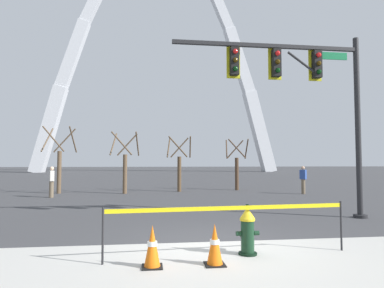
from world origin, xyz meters
TOP-DOWN VIEW (x-y plane):
  - ground_plane at (0.00, 0.00)m, footprint 240.00×240.00m
  - fire_hydrant at (0.52, -0.89)m, footprint 0.46×0.48m
  - caution_tape_barrier at (0.15, -1.02)m, footprint 4.80×0.39m
  - traffic_cone_by_hydrant at (-1.35, -1.47)m, footprint 0.36×0.36m
  - traffic_cone_mid_sidewalk at (-0.25, -1.47)m, footprint 0.36×0.36m
  - traffic_signal_gantry at (3.71, 2.88)m, footprint 6.42×0.44m
  - monument_arch at (0.00, 53.42)m, footprint 44.25×2.21m
  - tree_far_left at (-6.66, 12.88)m, footprint 1.79×1.80m
  - tree_left_mid at (-2.85, 12.27)m, footprint 1.65×1.66m
  - tree_center_left at (0.39, 13.23)m, footprint 1.58×1.59m
  - tree_center_right at (4.22, 13.88)m, footprint 1.54×1.55m
  - pedestrian_walking_left at (-6.44, 10.63)m, footprint 0.33×0.39m
  - pedestrian_standing_center at (7.29, 10.78)m, footprint 0.37×0.39m

SIDE VIEW (x-z plane):
  - ground_plane at x=0.00m, z-range 0.00..0.00m
  - traffic_cone_by_hydrant at x=-1.35m, z-range -0.01..0.72m
  - traffic_cone_mid_sidewalk at x=-0.25m, z-range -0.01..0.72m
  - fire_hydrant at x=0.52m, z-range -0.03..0.96m
  - caution_tape_barrier at x=0.15m, z-range 0.18..1.19m
  - pedestrian_walking_left at x=-6.44m, z-range 0.02..1.61m
  - pedestrian_standing_center at x=7.29m, z-range 0.02..1.61m
  - tree_center_right at x=4.22m, z-range -0.19..3.13m
  - tree_center_left at x=0.39m, z-range -0.19..3.21m
  - tree_left_mid at x=-2.85m, z-range -0.20..3.36m
  - tree_far_left at x=-6.66m, z-range -0.22..3.66m
  - traffic_signal_gantry at x=3.71m, z-range 1.27..7.27m
  - monument_arch at x=0.00m, z-range -2.92..43.01m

